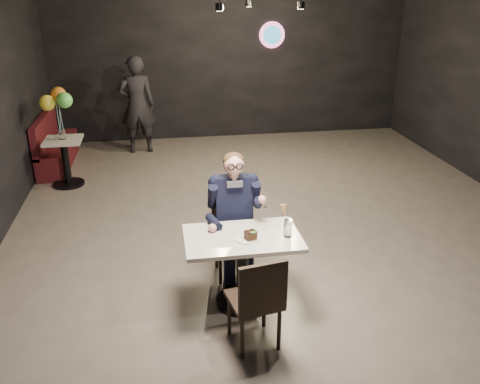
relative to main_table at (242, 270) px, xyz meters
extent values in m
plane|color=slate|center=(0.78, 1.39, -0.38)|extent=(9.00, 9.00, 0.00)
cube|color=silver|center=(0.00, 0.00, 0.00)|extent=(1.10, 0.70, 0.75)
cube|color=black|center=(0.00, 0.55, 0.09)|extent=(0.42, 0.46, 0.92)
cube|color=black|center=(0.00, -0.60, 0.09)|extent=(0.50, 0.53, 0.92)
cube|color=black|center=(0.00, 0.55, 0.34)|extent=(0.60, 0.80, 1.44)
cylinder|color=white|center=(0.02, -0.07, 0.38)|extent=(0.21, 0.21, 0.01)
cube|color=black|center=(0.06, -0.09, 0.42)|extent=(0.12, 0.11, 0.07)
ellipsoid|color=#2B832E|center=(0.08, -0.11, 0.47)|extent=(0.06, 0.04, 0.01)
cylinder|color=silver|center=(0.42, -0.07, 0.46)|extent=(0.08, 0.08, 0.18)
cone|color=tan|center=(0.40, -0.02, 0.62)|extent=(0.08, 0.08, 0.13)
cube|color=#4B1010|center=(-2.47, 4.57, 0.07)|extent=(0.44, 1.77, 0.88)
cube|color=silver|center=(-2.17, 3.57, -0.03)|extent=(0.55, 0.55, 0.69)
cylinder|color=silver|center=(-2.17, 3.57, 0.45)|extent=(0.10, 0.10, 0.16)
cube|color=yellow|center=(-2.17, 3.57, 0.87)|extent=(0.42, 0.42, 0.70)
imported|color=black|center=(-1.08, 5.11, 0.51)|extent=(0.66, 0.45, 1.77)
camera|label=1|loc=(-0.72, -4.21, 2.62)|focal=38.00mm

